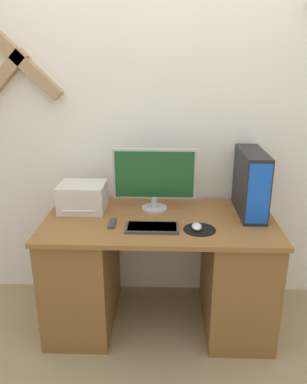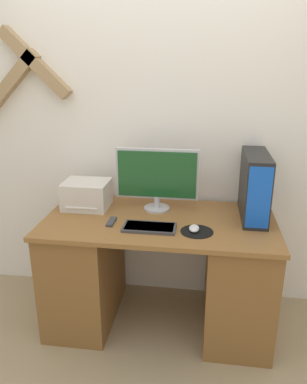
{
  "view_description": "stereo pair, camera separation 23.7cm",
  "coord_description": "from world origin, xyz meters",
  "px_view_note": "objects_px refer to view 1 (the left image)",
  "views": [
    {
      "loc": [
        0.04,
        -1.86,
        1.76
      ],
      "look_at": [
        -0.04,
        0.39,
        0.98
      ],
      "focal_mm": 35.0,
      "sensor_mm": 36.0,
      "label": 1
    },
    {
      "loc": [
        0.28,
        -1.84,
        1.76
      ],
      "look_at": [
        -0.04,
        0.39,
        0.98
      ],
      "focal_mm": 35.0,
      "sensor_mm": 36.0,
      "label": 2
    }
  ],
  "objects_px": {
    "monitor": "(154,177)",
    "remote_control": "(112,224)",
    "mouse": "(197,226)",
    "printer": "(83,197)",
    "keyboard": "(152,227)",
    "computer_tower": "(251,183)"
  },
  "relations": [
    {
      "from": "remote_control",
      "to": "printer",
      "type": "bearing_deg",
      "value": 133.97
    },
    {
      "from": "mouse",
      "to": "printer",
      "type": "distance_m",
      "value": 0.82
    },
    {
      "from": "monitor",
      "to": "keyboard",
      "type": "bearing_deg",
      "value": -90.56
    },
    {
      "from": "mouse",
      "to": "printer",
      "type": "height_order",
      "value": "printer"
    },
    {
      "from": "monitor",
      "to": "keyboard",
      "type": "relative_size",
      "value": 1.73
    },
    {
      "from": "printer",
      "to": "monitor",
      "type": "bearing_deg",
      "value": 3.6
    },
    {
      "from": "printer",
      "to": "computer_tower",
      "type": "bearing_deg",
      "value": -0.51
    },
    {
      "from": "remote_control",
      "to": "mouse",
      "type": "bearing_deg",
      "value": -5.64
    },
    {
      "from": "monitor",
      "to": "printer",
      "type": "bearing_deg",
      "value": -176.4
    },
    {
      "from": "printer",
      "to": "remote_control",
      "type": "xyz_separation_m",
      "value": [
        0.23,
        -0.24,
        -0.09
      ]
    },
    {
      "from": "mouse",
      "to": "computer_tower",
      "type": "xyz_separation_m",
      "value": [
        0.37,
        0.28,
        0.19
      ]
    },
    {
      "from": "mouse",
      "to": "printer",
      "type": "bearing_deg",
      "value": 158.8
    },
    {
      "from": "computer_tower",
      "to": "printer",
      "type": "relative_size",
      "value": 1.53
    },
    {
      "from": "keyboard",
      "to": "mouse",
      "type": "xyz_separation_m",
      "value": [
        0.27,
        0.0,
        0.01
      ]
    },
    {
      "from": "monitor",
      "to": "remote_control",
      "type": "height_order",
      "value": "monitor"
    },
    {
      "from": "monitor",
      "to": "mouse",
      "type": "height_order",
      "value": "monitor"
    },
    {
      "from": "keyboard",
      "to": "computer_tower",
      "type": "relative_size",
      "value": 0.69
    },
    {
      "from": "keyboard",
      "to": "computer_tower",
      "type": "xyz_separation_m",
      "value": [
        0.64,
        0.29,
        0.2
      ]
    },
    {
      "from": "printer",
      "to": "remote_control",
      "type": "height_order",
      "value": "printer"
    },
    {
      "from": "monitor",
      "to": "remote_control",
      "type": "xyz_separation_m",
      "value": [
        -0.26,
        -0.27,
        -0.23
      ]
    },
    {
      "from": "keyboard",
      "to": "computer_tower",
      "type": "height_order",
      "value": "computer_tower"
    },
    {
      "from": "monitor",
      "to": "mouse",
      "type": "bearing_deg",
      "value": -50.37
    }
  ]
}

